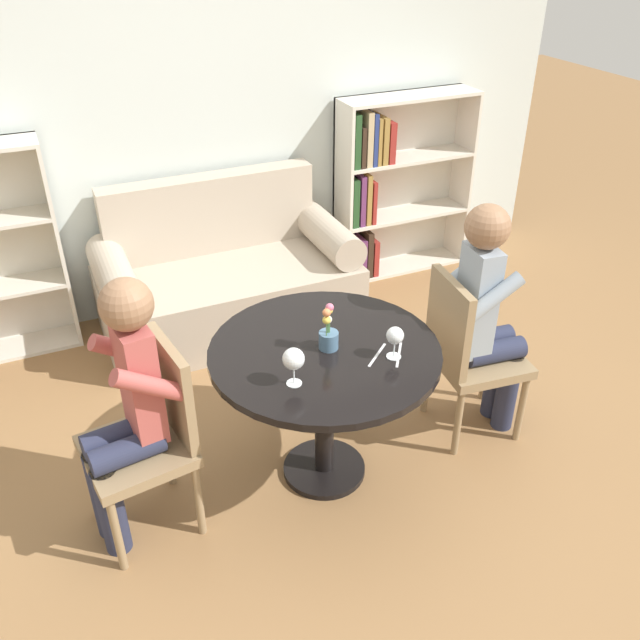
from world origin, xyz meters
The scene contains 14 objects.
ground_plane centered at (0.00, 0.00, 0.00)m, with size 16.00×16.00×0.00m, color olive.
back_wall centered at (0.00, 1.95, 1.35)m, with size 5.20×0.05×2.70m.
round_table centered at (0.00, 0.00, 0.60)m, with size 1.02×1.02×0.72m.
couch centered at (0.00, 1.52, 0.31)m, with size 1.59×0.80×0.92m.
bookshelf_right centered at (1.29, 1.79, 0.65)m, with size 1.00×0.28×1.29m.
chair_left centered at (-0.78, 0.04, 0.49)m, with size 0.47×0.47×0.90m.
chair_right centered at (0.78, 0.01, 0.49)m, with size 0.46×0.46×0.90m.
person_left centered at (-0.87, 0.02, 0.66)m, with size 0.45×0.38×1.23m.
person_right centered at (0.86, -0.01, 0.68)m, with size 0.44×0.37×1.26m.
wine_glass_left centered at (-0.22, -0.18, 0.84)m, with size 0.09×0.09×0.17m.
wine_glass_right centered at (0.24, -0.18, 0.83)m, with size 0.08×0.08×0.15m.
flower_vase centered at (0.02, 0.00, 0.80)m, with size 0.09×0.09×0.22m.
knife_left_setting centered at (0.19, -0.14, 0.73)m, with size 0.15×0.13×0.00m.
fork_left_setting centered at (0.27, -0.17, 0.73)m, with size 0.12×0.16×0.00m.
Camera 1 is at (-1.01, -2.22, 2.39)m, focal length 38.00 mm.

